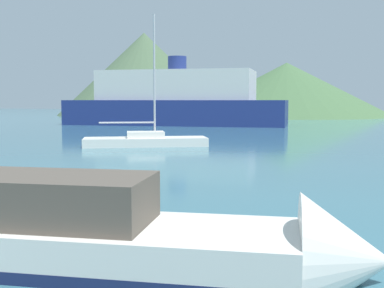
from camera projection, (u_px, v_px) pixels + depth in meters
motorboat_near at (114, 239)px, 7.89m from camera, size 9.27×3.79×2.13m
sailboat_inner at (146, 140)px, 28.68m from camera, size 7.35×5.42×7.76m
ferry_distant at (177, 101)px, 53.79m from camera, size 25.06×11.65×7.57m
hill_west at (144, 74)px, 88.29m from camera, size 31.39×31.39×14.98m
hill_central at (286, 89)px, 83.55m from camera, size 35.41×35.41×9.19m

